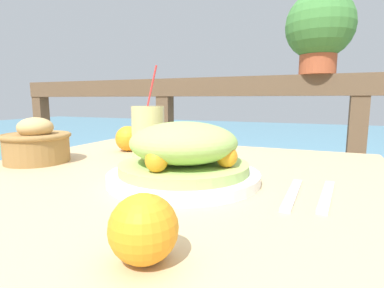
{
  "coord_description": "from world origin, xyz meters",
  "views": [
    {
      "loc": [
        0.3,
        -0.56,
        0.9
      ],
      "look_at": [
        0.04,
        0.06,
        0.8
      ],
      "focal_mm": 28.0,
      "sensor_mm": 36.0,
      "label": 1
    }
  ],
  "objects_px": {
    "drink_glass": "(148,133)",
    "potted_plant": "(320,29)",
    "salad_plate": "(184,156)",
    "bread_basket": "(37,143)"
  },
  "relations": [
    {
      "from": "salad_plate",
      "to": "drink_glass",
      "type": "bearing_deg",
      "value": 138.1
    },
    {
      "from": "drink_glass",
      "to": "salad_plate",
      "type": "bearing_deg",
      "value": -41.9
    },
    {
      "from": "potted_plant",
      "to": "salad_plate",
      "type": "bearing_deg",
      "value": -104.01
    },
    {
      "from": "drink_glass",
      "to": "potted_plant",
      "type": "distance_m",
      "value": 0.92
    },
    {
      "from": "salad_plate",
      "to": "bread_basket",
      "type": "height_order",
      "value": "salad_plate"
    },
    {
      "from": "salad_plate",
      "to": "drink_glass",
      "type": "xyz_separation_m",
      "value": [
        -0.18,
        0.16,
        0.02
      ]
    },
    {
      "from": "bread_basket",
      "to": "potted_plant",
      "type": "xyz_separation_m",
      "value": [
        0.65,
        0.87,
        0.41
      ]
    },
    {
      "from": "salad_plate",
      "to": "potted_plant",
      "type": "bearing_deg",
      "value": 75.99
    },
    {
      "from": "bread_basket",
      "to": "potted_plant",
      "type": "distance_m",
      "value": 1.16
    },
    {
      "from": "salad_plate",
      "to": "bread_basket",
      "type": "bearing_deg",
      "value": 177.25
    }
  ]
}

